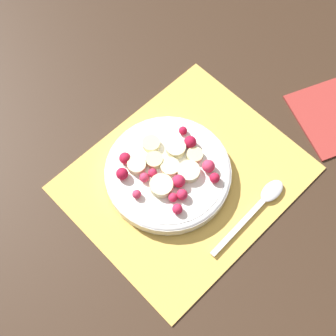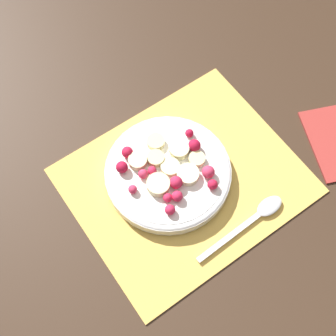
{
  "view_description": "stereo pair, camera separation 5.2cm",
  "coord_description": "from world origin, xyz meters",
  "views": [
    {
      "loc": [
        0.25,
        0.21,
        0.72
      ],
      "look_at": [
        0.02,
        -0.02,
        0.04
      ],
      "focal_mm": 50.0,
      "sensor_mm": 36.0,
      "label": 1
    },
    {
      "loc": [
        0.21,
        0.25,
        0.72
      ],
      "look_at": [
        0.02,
        -0.02,
        0.04
      ],
      "focal_mm": 50.0,
      "sensor_mm": 36.0,
      "label": 2
    }
  ],
  "objects": [
    {
      "name": "ground_plane",
      "position": [
        0.0,
        0.0,
        0.0
      ],
      "size": [
        3.0,
        3.0,
        0.0
      ],
      "primitive_type": "plane",
      "color": "#382619"
    },
    {
      "name": "placemat",
      "position": [
        0.0,
        0.0,
        0.0
      ],
      "size": [
        0.37,
        0.31,
        0.01
      ],
      "color": "#E0B251",
      "rests_on": "ground_plane"
    },
    {
      "name": "spoon",
      "position": [
        -0.06,
        0.12,
        0.01
      ],
      "size": [
        0.18,
        0.03,
        0.01
      ],
      "rotation": [
        0.0,
        0.0,
        3.17
      ],
      "color": "silver",
      "rests_on": "placemat"
    },
    {
      "name": "fruit_bowl",
      "position": [
        0.02,
        -0.02,
        0.02
      ],
      "size": [
        0.21,
        0.21,
        0.04
      ],
      "color": "white",
      "rests_on": "placemat"
    }
  ]
}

